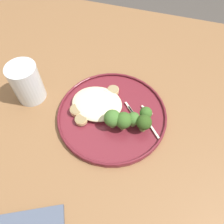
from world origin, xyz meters
TOP-DOWN VIEW (x-y plane):
  - ground at (0.00, 0.00)m, footprint 6.00×6.00m
  - wooden_dining_table at (0.00, 0.00)m, footprint 1.40×1.00m
  - dinner_plate at (-0.01, 0.01)m, footprint 0.29×0.29m
  - noodle_bed at (0.04, -0.00)m, footprint 0.14×0.11m
  - seared_scallop_right_edge at (0.08, 0.04)m, footprint 0.04×0.04m
  - seared_scallop_left_edge at (0.01, -0.06)m, footprint 0.03×0.03m
  - seared_scallop_on_noodles at (0.04, 0.01)m, footprint 0.03×0.03m
  - seared_scallop_rear_pale at (0.06, 0.06)m, footprint 0.03×0.03m
  - seared_scallop_tilted_round at (0.01, -0.03)m, footprint 0.02×0.02m
  - seared_scallop_tiny_bay at (0.03, -0.03)m, footprint 0.03×0.03m
  - broccoli_floret_center_pile at (-0.10, 0.01)m, footprint 0.03×0.03m
  - broccoli_floret_split_head at (-0.02, 0.05)m, footprint 0.04×0.04m
  - broccoli_floret_small_sprig at (-0.05, 0.05)m, footprint 0.04×0.04m
  - broccoli_floret_near_rim at (-0.10, 0.04)m, footprint 0.04×0.04m
  - broccoli_floret_beside_noodles at (-0.07, 0.03)m, footprint 0.03×0.03m
  - onion_sliver_curled_piece at (-0.05, -0.02)m, footprint 0.03×0.03m
  - onion_sliver_pale_crescent at (-0.07, -0.00)m, footprint 0.04×0.04m
  - onion_sliver_short_strip at (-0.12, 0.03)m, footprint 0.04×0.04m
  - onion_sliver_long_sliver at (-0.10, -0.02)m, footprint 0.03×0.02m
  - water_glass at (0.23, 0.01)m, footprint 0.08×0.08m

SIDE VIEW (x-z plane):
  - ground at x=0.00m, z-range 0.00..0.00m
  - wooden_dining_table at x=0.00m, z-range 0.29..1.03m
  - dinner_plate at x=-0.01m, z-range 0.74..0.76m
  - onion_sliver_curled_piece at x=-0.05m, z-range 0.75..0.76m
  - onion_sliver_pale_crescent at x=-0.07m, z-range 0.75..0.76m
  - onion_sliver_short_strip at x=-0.12m, z-range 0.75..0.76m
  - onion_sliver_long_sliver at x=-0.10m, z-range 0.75..0.76m
  - seared_scallop_on_noodles at x=0.04m, z-range 0.75..0.77m
  - seared_scallop_rear_pale at x=0.06m, z-range 0.75..0.77m
  - seared_scallop_tilted_round at x=0.01m, z-range 0.75..0.77m
  - seared_scallop_right_edge at x=0.08m, z-range 0.75..0.77m
  - seared_scallop_left_edge at x=0.01m, z-range 0.75..0.77m
  - seared_scallop_tiny_bay at x=0.03m, z-range 0.75..0.77m
  - noodle_bed at x=0.04m, z-range 0.75..0.77m
  - broccoli_floret_beside_noodles at x=-0.07m, z-range 0.75..0.80m
  - broccoli_floret_near_rim at x=-0.10m, z-range 0.76..0.81m
  - broccoli_floret_center_pile at x=-0.10m, z-range 0.76..0.81m
  - broccoli_floret_split_head at x=-0.02m, z-range 0.76..0.81m
  - broccoli_floret_small_sprig at x=-0.05m, z-range 0.76..0.81m
  - water_glass at x=0.23m, z-range 0.73..0.85m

